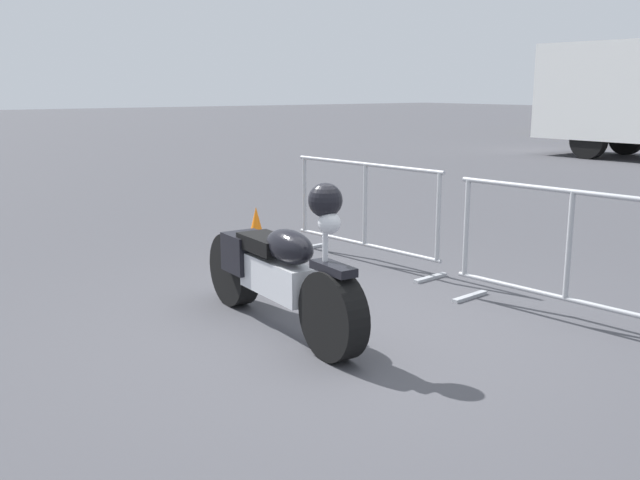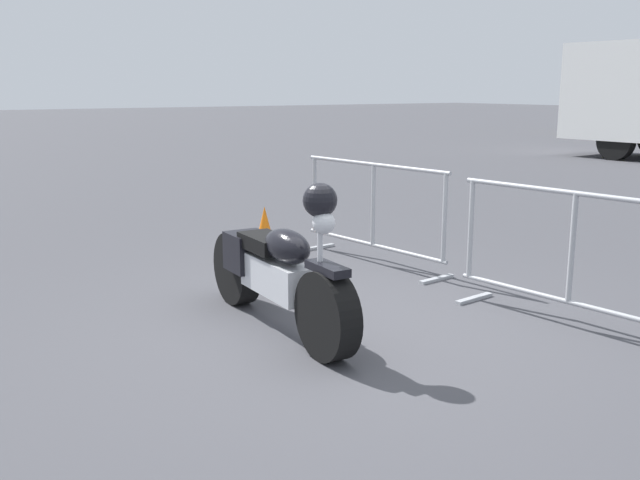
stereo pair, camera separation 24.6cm
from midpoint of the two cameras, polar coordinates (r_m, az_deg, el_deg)
name	(u,v)px [view 2 (the right image)]	position (r m, az deg, el deg)	size (l,w,h in m)	color
ground_plane	(345,335)	(5.43, 3.33, -7.60)	(120.00, 120.00, 0.00)	#424247
motorcycle	(277,270)	(5.45, -2.21, -2.44)	(2.14, 0.35, 1.21)	black
crowd_barrier_near	(373,212)	(7.49, 5.20, 2.23)	(2.04, 0.62, 1.07)	#9EA0A5
crowd_barrier_far	(571,258)	(5.82, 20.61, -1.35)	(2.04, 0.62, 1.07)	#9EA0A5
parked_car_yellow	(640,115)	(31.41, 24.44, 9.07)	(2.45, 4.56, 1.47)	yellow
traffic_cone	(265,234)	(7.65, -3.52, 0.46)	(0.34, 0.34, 0.59)	orange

